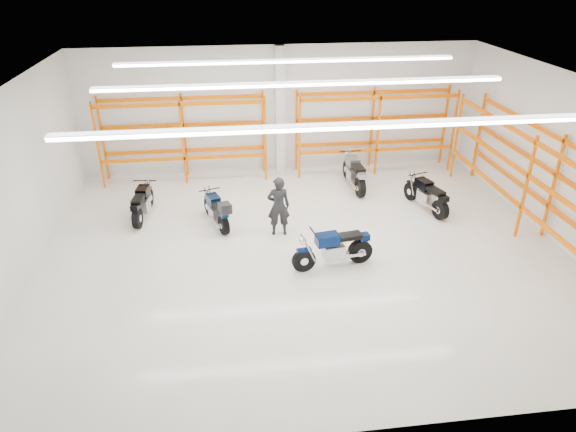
{
  "coord_description": "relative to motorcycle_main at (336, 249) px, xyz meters",
  "views": [
    {
      "loc": [
        -1.97,
        -11.86,
        7.19
      ],
      "look_at": [
        -0.39,
        0.5,
        0.83
      ],
      "focal_mm": 32.0,
      "sensor_mm": 36.0,
      "label": 1
    }
  ],
  "objects": [
    {
      "name": "motorcycle_back_a",
      "position": [
        -5.26,
        3.4,
        -0.03
      ],
      "size": [
        0.7,
        2.05,
        1.01
      ],
      "color": "black",
      "rests_on": "ground"
    },
    {
      "name": "standing_man",
      "position": [
        -1.27,
        1.88,
        0.38
      ],
      "size": [
        0.65,
        0.44,
        1.76
      ],
      "primitive_type": "imported",
      "rotation": [
        0.0,
        0.0,
        3.12
      ],
      "color": "black",
      "rests_on": "ground"
    },
    {
      "name": "motorcycle_back_b",
      "position": [
        -3.0,
        2.56,
        -0.0
      ],
      "size": [
        0.95,
        1.97,
        1.04
      ],
      "color": "black",
      "rests_on": "ground"
    },
    {
      "name": "ground",
      "position": [
        -0.68,
        0.86,
        -0.5
      ],
      "size": [
        14.0,
        14.0,
        0.0
      ],
      "primitive_type": "plane",
      "color": "beige",
      "rests_on": "ground"
    },
    {
      "name": "motorcycle_back_d",
      "position": [
        3.5,
        2.81,
        -0.01
      ],
      "size": [
        0.87,
        2.06,
        1.03
      ],
      "color": "black",
      "rests_on": "ground"
    },
    {
      "name": "pallet_racking_back_right",
      "position": [
        2.72,
        6.34,
        1.29
      ],
      "size": [
        5.67,
        0.87,
        3.0
      ],
      "color": "orange",
      "rests_on": "ground"
    },
    {
      "name": "pallet_racking_back_left",
      "position": [
        -4.08,
        6.34,
        1.29
      ],
      "size": [
        5.67,
        0.87,
        3.0
      ],
      "color": "orange",
      "rests_on": "ground"
    },
    {
      "name": "room_shell",
      "position": [
        -0.68,
        0.88,
        2.78
      ],
      "size": [
        14.02,
        12.02,
        4.51
      ],
      "color": "silver",
      "rests_on": "ground"
    },
    {
      "name": "structural_column",
      "position": [
        -0.68,
        6.68,
        1.75
      ],
      "size": [
        0.32,
        0.32,
        4.5
      ],
      "primitive_type": "cube",
      "color": "white",
      "rests_on": "ground"
    },
    {
      "name": "motorcycle_back_c",
      "position": [
        1.66,
        4.8,
        0.03
      ],
      "size": [
        0.76,
        2.3,
        1.13
      ],
      "color": "black",
      "rests_on": "ground"
    },
    {
      "name": "pallet_racking_side",
      "position": [
        5.8,
        0.86,
        1.32
      ],
      "size": [
        0.87,
        9.07,
        3.0
      ],
      "color": "orange",
      "rests_on": "ground"
    },
    {
      "name": "motorcycle_main",
      "position": [
        0.0,
        0.0,
        0.0
      ],
      "size": [
        2.16,
        0.71,
        1.06
      ],
      "color": "black",
      "rests_on": "ground"
    }
  ]
}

